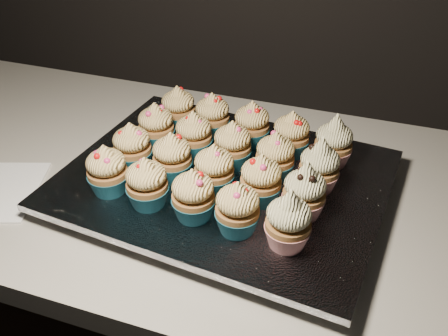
{
  "coord_description": "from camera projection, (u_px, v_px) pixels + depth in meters",
  "views": [
    {
      "loc": [
        0.38,
        1.05,
        1.41
      ],
      "look_at": [
        0.17,
        1.67,
        0.95
      ],
      "focal_mm": 40.0,
      "sensor_mm": 36.0,
      "label": 1
    }
  ],
  "objects": [
    {
      "name": "cupcake_14",
      "position": [
        319.0,
        167.0,
        0.76
      ],
      "size": [
        0.06,
        0.06,
        0.1
      ],
      "color": "#A2161B",
      "rests_on": "foil_lining"
    },
    {
      "name": "cupcake_11",
      "position": [
        194.0,
        135.0,
        0.84
      ],
      "size": [
        0.06,
        0.06,
        0.08
      ],
      "color": "#185F75",
      "rests_on": "foil_lining"
    },
    {
      "name": "cupcake_4",
      "position": [
        288.0,
        221.0,
        0.66
      ],
      "size": [
        0.06,
        0.06,
        0.1
      ],
      "color": "#A2161B",
      "rests_on": "foil_lining"
    },
    {
      "name": "cupcake_16",
      "position": [
        212.0,
        116.0,
        0.89
      ],
      "size": [
        0.06,
        0.06,
        0.08
      ],
      "color": "#185F75",
      "rests_on": "foil_lining"
    },
    {
      "name": "cupcake_17",
      "position": [
        252.0,
        125.0,
        0.87
      ],
      "size": [
        0.06,
        0.06,
        0.08
      ],
      "color": "#185F75",
      "rests_on": "foil_lining"
    },
    {
      "name": "cupcake_8",
      "position": [
        261.0,
        180.0,
        0.74
      ],
      "size": [
        0.06,
        0.06,
        0.08
      ],
      "color": "#185F75",
      "rests_on": "foil_lining"
    },
    {
      "name": "cupcake_9",
      "position": [
        304.0,
        192.0,
        0.71
      ],
      "size": [
        0.06,
        0.06,
        0.1
      ],
      "color": "#A2161B",
      "rests_on": "foil_lining"
    },
    {
      "name": "baking_tray",
      "position": [
        224.0,
        187.0,
        0.82
      ],
      "size": [
        0.5,
        0.4,
        0.02
      ],
      "primitive_type": "cube",
      "rotation": [
        0.0,
        0.0,
        -0.1
      ],
      "color": "black",
      "rests_on": "worktop"
    },
    {
      "name": "cupcake_6",
      "position": [
        172.0,
        157.0,
        0.79
      ],
      "size": [
        0.06,
        0.06,
        0.08
      ],
      "color": "#185F75",
      "rests_on": "foil_lining"
    },
    {
      "name": "cabinet",
      "position": [
        161.0,
        328.0,
        1.17
      ],
      "size": [
        2.4,
        0.6,
        0.86
      ],
      "primitive_type": "cube",
      "color": "black",
      "rests_on": "ground"
    },
    {
      "name": "cupcake_3",
      "position": [
        237.0,
        209.0,
        0.68
      ],
      "size": [
        0.06,
        0.06,
        0.08
      ],
      "color": "#185F75",
      "rests_on": "foil_lining"
    },
    {
      "name": "cupcake_12",
      "position": [
        232.0,
        145.0,
        0.81
      ],
      "size": [
        0.06,
        0.06,
        0.08
      ],
      "color": "#185F75",
      "rests_on": "foil_lining"
    },
    {
      "name": "cupcake_19",
      "position": [
        334.0,
        143.0,
        0.82
      ],
      "size": [
        0.06,
        0.06,
        0.1
      ],
      "color": "#A2161B",
      "rests_on": "foil_lining"
    },
    {
      "name": "cupcake_10",
      "position": [
        156.0,
        126.0,
        0.86
      ],
      "size": [
        0.06,
        0.06,
        0.08
      ],
      "color": "#185F75",
      "rests_on": "foil_lining"
    },
    {
      "name": "cupcake_7",
      "position": [
        214.0,
        170.0,
        0.76
      ],
      "size": [
        0.06,
        0.06,
        0.08
      ],
      "color": "#185F75",
      "rests_on": "foil_lining"
    },
    {
      "name": "cupcake_0",
      "position": [
        107.0,
        171.0,
        0.76
      ],
      "size": [
        0.06,
        0.06,
        0.08
      ],
      "color": "#185F75",
      "rests_on": "foil_lining"
    },
    {
      "name": "cupcake_2",
      "position": [
        193.0,
        196.0,
        0.71
      ],
      "size": [
        0.06,
        0.06,
        0.08
      ],
      "color": "#185F75",
      "rests_on": "foil_lining"
    },
    {
      "name": "foil_lining",
      "position": [
        224.0,
        179.0,
        0.81
      ],
      "size": [
        0.54,
        0.44,
        0.01
      ],
      "primitive_type": "cube",
      "rotation": [
        0.0,
        0.0,
        -0.1
      ],
      "color": "silver",
      "rests_on": "baking_tray"
    },
    {
      "name": "worktop",
      "position": [
        143.0,
        172.0,
        0.91
      ],
      "size": [
        2.44,
        0.64,
        0.04
      ],
      "primitive_type": "cube",
      "color": "beige",
      "rests_on": "cabinet"
    },
    {
      "name": "cupcake_1",
      "position": [
        147.0,
        184.0,
        0.73
      ],
      "size": [
        0.06,
        0.06,
        0.08
      ],
      "color": "#185F75",
      "rests_on": "foil_lining"
    },
    {
      "name": "cupcake_5",
      "position": [
        132.0,
        147.0,
        0.81
      ],
      "size": [
        0.06,
        0.06,
        0.08
      ],
      "color": "#185F75",
      "rests_on": "foil_lining"
    },
    {
      "name": "cupcake_18",
      "position": [
        291.0,
        135.0,
        0.84
      ],
      "size": [
        0.06,
        0.06,
        0.08
      ],
      "color": "#185F75",
      "rests_on": "foil_lining"
    },
    {
      "name": "cupcake_15",
      "position": [
        178.0,
        109.0,
        0.92
      ],
      "size": [
        0.06,
        0.06,
        0.08
      ],
      "color": "#185F75",
      "rests_on": "foil_lining"
    },
    {
      "name": "cupcake_13",
      "position": [
        275.0,
        157.0,
        0.79
      ],
      "size": [
        0.06,
        0.06,
        0.08
      ],
      "color": "#185F75",
      "rests_on": "foil_lining"
    }
  ]
}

